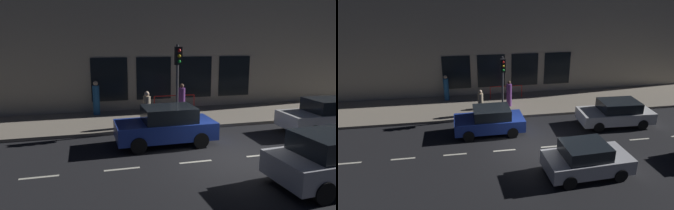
{
  "view_description": "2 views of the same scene",
  "coord_description": "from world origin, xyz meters",
  "views": [
    {
      "loc": [
        -9.9,
        5.15,
        4.2
      ],
      "look_at": [
        1.94,
        2.12,
        1.7
      ],
      "focal_mm": 33.47,
      "sensor_mm": 36.0,
      "label": 1
    },
    {
      "loc": [
        -13.62,
        3.7,
        8.2
      ],
      "look_at": [
        2.98,
        1.04,
        1.38
      ],
      "focal_mm": 31.89,
      "sensor_mm": 36.0,
      "label": 2
    }
  ],
  "objects": [
    {
      "name": "traffic_light",
      "position": [
        4.24,
        1.04,
        2.96
      ],
      "size": [
        0.46,
        0.32,
        3.9
      ],
      "color": "#424244",
      "rests_on": "sidewalk"
    },
    {
      "name": "parked_car_1",
      "position": [
        2.04,
        -5.72,
        0.79
      ],
      "size": [
        2.06,
        4.54,
        1.58
      ],
      "rotation": [
        0.0,
        0.0,
        -0.03
      ],
      "color": "silver",
      "rests_on": "ground"
    },
    {
      "name": "pedestrian_2",
      "position": [
        5.8,
        0.37,
        1.01
      ],
      "size": [
        0.49,
        0.49,
        1.85
      ],
      "rotation": [
        0.0,
        0.0,
        4.26
      ],
      "color": "#5B2D70",
      "rests_on": "sidewalk"
    },
    {
      "name": "red_railing",
      "position": [
        7.4,
        0.32,
        0.89
      ],
      "size": [
        0.05,
        2.46,
        0.97
      ],
      "color": "red",
      "rests_on": "sidewalk"
    },
    {
      "name": "parked_car_3",
      "position": [
        2.2,
        2.13,
        0.79
      ],
      "size": [
        1.98,
        4.06,
        1.58
      ],
      "rotation": [
        0.0,
        0.0,
        0.01
      ],
      "color": "#1E389E",
      "rests_on": "ground"
    },
    {
      "name": "ground_plane",
      "position": [
        0.0,
        0.0,
        0.0
      ],
      "size": [
        60.0,
        60.0,
        0.0
      ],
      "primitive_type": "plane",
      "color": "black"
    },
    {
      "name": "pedestrian_1",
      "position": [
        7.73,
        4.77,
        1.03
      ],
      "size": [
        0.53,
        0.53,
        1.9
      ],
      "rotation": [
        0.0,
        0.0,
        1.02
      ],
      "color": "#1E5189",
      "rests_on": "sidewalk"
    },
    {
      "name": "parked_car_2",
      "position": [
        -2.65,
        -1.78,
        0.79
      ],
      "size": [
        2.16,
        4.0,
        1.58
      ],
      "rotation": [
        0.0,
        0.0,
        3.2
      ],
      "color": "#B7B7BC",
      "rests_on": "ground"
    },
    {
      "name": "lane_centre_line",
      "position": [
        0.0,
        -1.0,
        0.0
      ],
      "size": [
        0.12,
        27.2,
        0.01
      ],
      "color": "beige",
      "rests_on": "ground"
    },
    {
      "name": "sidewalk",
      "position": [
        6.25,
        0.0,
        0.07
      ],
      "size": [
        4.5,
        32.0,
        0.15
      ],
      "color": "gray",
      "rests_on": "ground"
    },
    {
      "name": "pedestrian_0",
      "position": [
        4.66,
        2.46,
        0.94
      ],
      "size": [
        0.48,
        0.48,
        1.7
      ],
      "rotation": [
        0.0,
        0.0,
        2.18
      ],
      "color": "gray",
      "rests_on": "sidewalk"
    },
    {
      "name": "building_facade",
      "position": [
        8.8,
        -0.0,
        3.99
      ],
      "size": [
        0.65,
        32.0,
        7.99
      ],
      "color": "#B2A893",
      "rests_on": "ground"
    }
  ]
}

